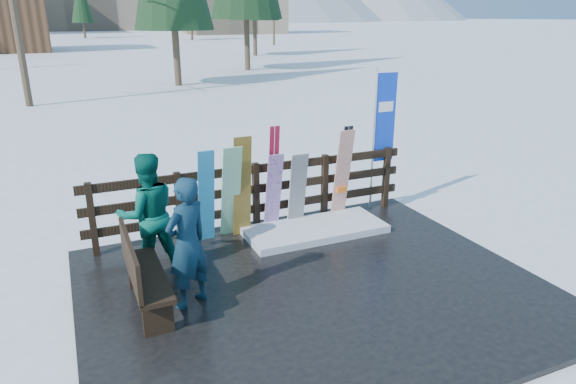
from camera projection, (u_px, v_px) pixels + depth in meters
name	position (u px, v px, depth m)	size (l,w,h in m)	color
ground	(314.00, 291.00, 6.93)	(700.00, 700.00, 0.00)	white
deck	(314.00, 289.00, 6.92)	(6.00, 5.00, 0.08)	black
fence	(256.00, 191.00, 8.59)	(5.60, 0.10, 1.15)	black
snow_patch	(315.00, 229.00, 8.58)	(2.33, 1.00, 0.12)	white
bench	(141.00, 272.00, 6.20)	(0.41, 1.50, 0.97)	black
snowboard_0	(206.00, 197.00, 8.02)	(0.26, 0.03, 1.55)	#268BC5
snowboard_1	(231.00, 192.00, 8.17)	(0.31, 0.03, 1.60)	white
snowboard_2	(242.00, 187.00, 8.22)	(0.29, 0.03, 1.70)	gold
snowboard_3	(273.00, 192.00, 8.48)	(0.26, 0.03, 1.38)	silver
snowboard_4	(298.00, 190.00, 8.66)	(0.30, 0.03, 1.32)	black
snowboard_5	(342.00, 175.00, 8.93)	(0.28, 0.03, 1.66)	silver
ski_pair_a	(273.00, 178.00, 8.48)	(0.16, 0.21, 1.79)	#A51431
ski_pair_b	(344.00, 172.00, 9.01)	(0.17, 0.26, 1.69)	black
rental_flag	(382.00, 123.00, 9.27)	(0.45, 0.04, 2.60)	silver
person_front	(187.00, 243.00, 6.22)	(0.61, 0.40, 1.68)	#123C4C
person_back	(148.00, 215.00, 7.03)	(0.84, 0.66, 1.73)	#065547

